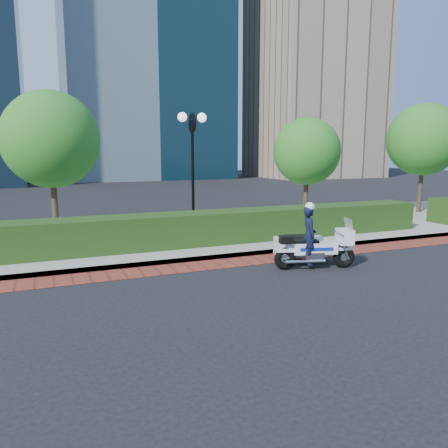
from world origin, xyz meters
name	(u,v)px	position (x,y,z in m)	size (l,w,h in m)	color
ground	(224,281)	(0.00, 0.00, 0.00)	(120.00, 120.00, 0.00)	black
brick_strip	(203,266)	(0.00, 1.50, 0.01)	(60.00, 1.00, 0.01)	maroon
sidewalk	(160,234)	(0.00, 6.00, 0.07)	(60.00, 8.00, 0.15)	gray
hedge_main	(179,230)	(0.00, 3.60, 0.65)	(18.00, 1.20, 1.00)	#183411
lamppost	(193,154)	(1.00, 5.20, 2.96)	(1.02, 0.70, 4.21)	black
tree_b	(51,140)	(-3.50, 6.50, 3.43)	(3.20, 3.20, 4.89)	#332319
tree_c	(307,152)	(6.50, 6.50, 3.05)	(2.80, 2.80, 4.30)	#332319
tree_d	(424,140)	(13.00, 6.50, 3.61)	(3.40, 3.40, 5.16)	#332319
tower_right	(315,62)	(28.00, 38.00, 14.00)	(14.00, 12.00, 28.00)	gray
police_motorcycle	(308,244)	(2.62, 0.42, 0.60)	(2.14, 1.83, 1.76)	black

